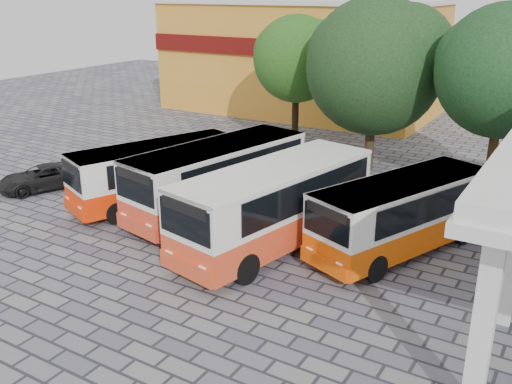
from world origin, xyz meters
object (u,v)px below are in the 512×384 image
Objects in this scene: bus_far_right at (402,211)px; bus_centre_right at (275,202)px; bus_far_left at (156,170)px; parked_car at (43,177)px; bus_centre_left at (218,175)px.

bus_centre_right is at bearing -131.77° from bus_far_right.
bus_centre_right is at bearing 11.90° from bus_far_left.
bus_far_left reaches higher than parked_car.
bus_far_right is at bearing 37.77° from bus_centre_right.
bus_centre_left reaches higher than bus_far_left.
bus_far_right is 16.94m from parked_car.
bus_far_left is 0.89× the size of bus_centre_right.
bus_far_right is (10.75, 0.81, 0.01)m from bus_far_left.
bus_far_right is at bearing 14.73° from bus_centre_left.
bus_far_left is at bearing -160.72° from bus_centre_left.
bus_centre_left is at bearing -154.94° from bus_far_right.
bus_far_left is at bearing 35.81° from parked_car.
bus_centre_left is 7.74m from bus_far_right.
bus_centre_left is at bearing 167.68° from bus_centre_right.
bus_centre_left reaches higher than parked_car.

